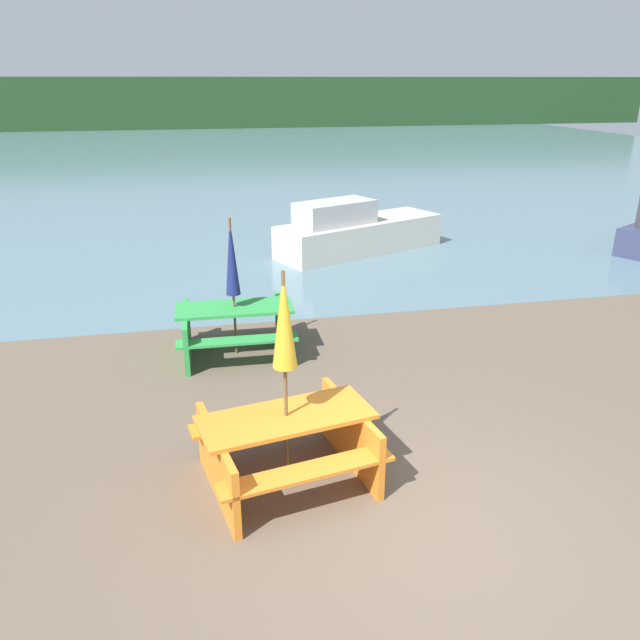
{
  "coord_description": "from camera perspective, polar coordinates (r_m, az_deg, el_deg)",
  "views": [
    {
      "loc": [
        -1.94,
        -4.23,
        3.85
      ],
      "look_at": [
        -0.35,
        3.34,
        0.85
      ],
      "focal_mm": 35.0,
      "sensor_mm": 36.0,
      "label": 1
    }
  ],
  "objects": [
    {
      "name": "umbrella_gold",
      "position": [
        5.79,
        -3.3,
        -0.28
      ],
      "size": [
        0.24,
        0.24,
        2.24
      ],
      "color": "brown",
      "rests_on": "ground_plane"
    },
    {
      "name": "far_treeline",
      "position": [
        54.86,
        -10.44,
        18.94
      ],
      "size": [
        80.0,
        1.6,
        4.0
      ],
      "color": "#1E3D1E",
      "rests_on": "water"
    },
    {
      "name": "picnic_table_green",
      "position": [
        9.29,
        -7.76,
        -0.47
      ],
      "size": [
        1.73,
        1.42,
        0.74
      ],
      "rotation": [
        0.0,
        0.0,
        -0.02
      ],
      "color": "green",
      "rests_on": "ground_plane"
    },
    {
      "name": "boat",
      "position": [
        14.79,
        3.27,
        8.03
      ],
      "size": [
        4.27,
        2.77,
        1.28
      ],
      "rotation": [
        0.0,
        0.0,
        0.41
      ],
      "color": "beige",
      "rests_on": "water"
    },
    {
      "name": "umbrella_navy",
      "position": [
        8.97,
        -8.09,
        5.61
      ],
      "size": [
        0.21,
        0.21,
        2.06
      ],
      "color": "brown",
      "rests_on": "ground_plane"
    },
    {
      "name": "picnic_table_orange",
      "position": [
        6.37,
        -3.06,
        -11.01
      ],
      "size": [
        1.94,
        1.68,
        0.75
      ],
      "rotation": [
        0.0,
        0.0,
        0.19
      ],
      "color": "orange",
      "rests_on": "ground_plane"
    },
    {
      "name": "ground_plane",
      "position": [
        6.04,
        10.36,
        -18.8
      ],
      "size": [
        60.0,
        60.0,
        0.0
      ],
      "primitive_type": "plane",
      "color": "brown"
    },
    {
      "name": "water",
      "position": [
        35.06,
        -8.95,
        14.64
      ],
      "size": [
        60.0,
        50.0,
        0.0
      ],
      "color": "slate",
      "rests_on": "ground_plane"
    }
  ]
}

